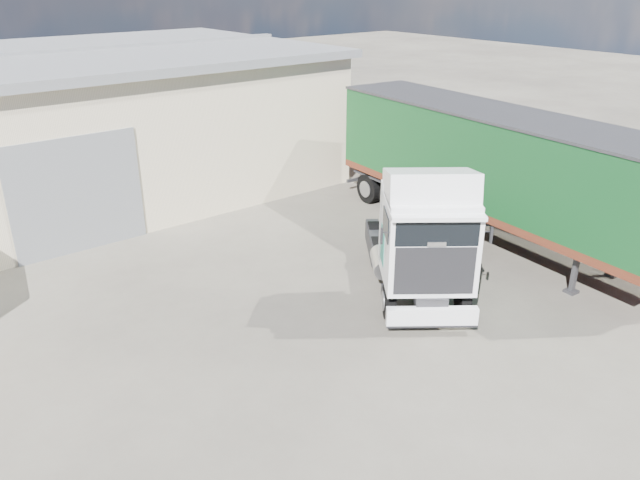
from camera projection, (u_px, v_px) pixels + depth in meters
ground at (340, 372)px, 13.60m from camera, size 120.00×120.00×0.00m
brick_boundary_wall at (467, 163)px, 24.00m from camera, size 0.35×26.00×2.50m
tractor_unit at (422, 242)px, 16.11m from camera, size 5.12×5.74×3.83m
box_trailer at (492, 163)px, 19.54m from camera, size 3.83×12.66×4.14m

